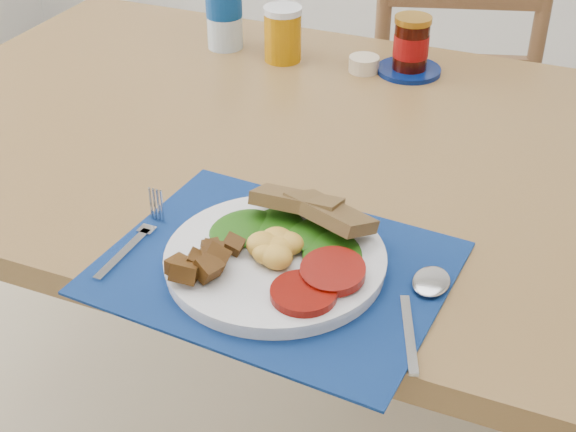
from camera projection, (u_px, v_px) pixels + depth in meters
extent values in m
cube|color=brown|center=(300.00, 147.00, 1.29)|extent=(1.40, 0.90, 0.04)
cylinder|color=brown|center=(121.00, 161.00, 2.01)|extent=(0.06, 0.06, 0.71)
cube|color=#53321E|center=(439.00, 137.00, 2.03)|extent=(0.48, 0.47, 0.04)
cylinder|color=#53321E|center=(487.00, 179.00, 2.26)|extent=(0.03, 0.03, 0.38)
cylinder|color=#53321E|center=(370.00, 173.00, 2.28)|extent=(0.03, 0.03, 0.38)
cylinder|color=#53321E|center=(500.00, 242.00, 2.00)|extent=(0.03, 0.03, 0.38)
cylinder|color=#53321E|center=(369.00, 235.00, 2.03)|extent=(0.03, 0.03, 0.38)
cube|color=black|center=(275.00, 268.00, 0.99)|extent=(0.43, 0.35, 0.00)
cylinder|color=silver|center=(275.00, 261.00, 0.98)|extent=(0.27, 0.27, 0.02)
ellipsoid|color=gold|center=(277.00, 248.00, 0.96)|extent=(0.07, 0.06, 0.03)
cylinder|color=maroon|center=(319.00, 285.00, 0.92)|extent=(0.08, 0.08, 0.01)
ellipsoid|color=#103807|center=(295.00, 236.00, 1.00)|extent=(0.14, 0.09, 0.01)
cube|color=brown|center=(313.00, 207.00, 1.02)|extent=(0.12, 0.08, 0.04)
cube|color=#B2B5BA|center=(123.00, 254.00, 1.01)|extent=(0.01, 0.11, 0.00)
cube|color=#B2B5BA|center=(154.00, 222.00, 1.06)|extent=(0.02, 0.06, 0.00)
cube|color=#B2B5BA|center=(409.00, 334.00, 0.88)|extent=(0.06, 0.12, 0.00)
ellipsoid|color=#B2B5BA|center=(431.00, 283.00, 0.96)|extent=(0.04, 0.06, 0.01)
cylinder|color=#ADBFCC|center=(224.00, 3.00, 1.54)|extent=(0.07, 0.07, 0.18)
cylinder|color=navy|center=(224.00, 3.00, 1.54)|extent=(0.07, 0.07, 0.05)
cylinder|color=#A86904|center=(283.00, 35.00, 1.51)|extent=(0.07, 0.07, 0.10)
cylinder|color=beige|center=(364.00, 64.00, 1.49)|extent=(0.06, 0.06, 0.03)
cylinder|color=#051651|center=(409.00, 70.00, 1.49)|extent=(0.12, 0.12, 0.01)
cylinder|color=black|center=(411.00, 46.00, 1.46)|extent=(0.06, 0.06, 0.09)
cylinder|color=maroon|center=(411.00, 45.00, 1.46)|extent=(0.06, 0.06, 0.04)
cylinder|color=#A56E1B|center=(413.00, 20.00, 1.43)|extent=(0.07, 0.07, 0.01)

